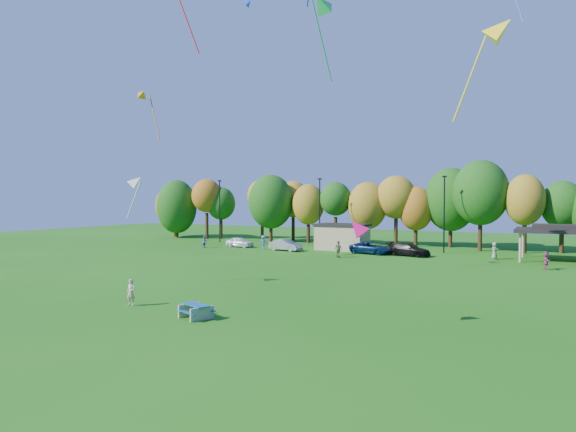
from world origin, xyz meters
The scene contains 22 objects.
ground centered at (0.00, 0.00, 0.00)m, with size 160.00×160.00×0.00m, color #19600F.
tree_line centered at (-1.03, 45.51, 5.91)m, with size 93.57×10.55×11.15m.
lamp_posts centered at (2.00, 40.00, 4.90)m, with size 64.50×0.25×9.09m.
utility_building centered at (-10.00, 38.00, 1.64)m, with size 6.30×4.30×3.25m.
pavilion centered at (14.00, 37.00, 3.23)m, with size 8.20×6.20×3.77m.
picnic_table centered at (-3.50, 0.11, 0.44)m, with size 2.17×2.00×0.76m.
kite_flyer centered at (-8.91, 0.83, 0.81)m, with size 0.59×0.39×1.62m, color #C1AC91.
car_a centered at (-23.30, 34.98, 0.66)m, with size 1.55×3.85×1.31m, color white.
car_b centered at (-15.74, 33.64, 0.70)m, with size 1.47×4.22×1.39m, color gray.
car_c centered at (-5.25, 35.12, 0.70)m, with size 2.33×5.06×1.41m, color #0C234C.
car_d centered at (-0.91, 35.00, 0.72)m, with size 2.03×4.98×1.45m, color black.
far_person_0 centered at (12.91, 29.67, 0.82)m, with size 1.52×0.48×1.64m, color #AF486C.
far_person_1 centered at (7.97, 35.95, 0.92)m, with size 0.89×0.58×1.83m, color gray.
far_person_2 centered at (-26.72, 32.02, 0.81)m, with size 0.79×0.62×1.63m, color #5069B1.
far_person_3 centered at (-7.26, 29.88, 0.91)m, with size 1.07×0.45×1.82m, color #5E7346.
far_person_4 centered at (-18.90, 33.62, 0.89)m, with size 1.15×0.66×1.79m, color #507AB0.
kite_1 centered at (4.88, 2.13, 5.00)m, with size 1.36×1.06×1.27m.
kite_2 centered at (-13.31, 5.92, 7.61)m, with size 2.08×1.63×3.44m.
kite_3 centered at (-2.99, 15.60, 21.77)m, with size 2.46×4.48×7.59m.
kite_10 centered at (-22.97, 16.66, 16.64)m, with size 3.15×1.43×5.34m.
kite_12 centered at (10.91, 7.00, 15.15)m, with size 3.40×1.53×5.58m.
kite_13 centered at (-11.92, 18.46, 24.36)m, with size 1.26×1.07×1.13m.
Camera 1 is at (13.55, -21.87, 6.47)m, focal length 32.00 mm.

